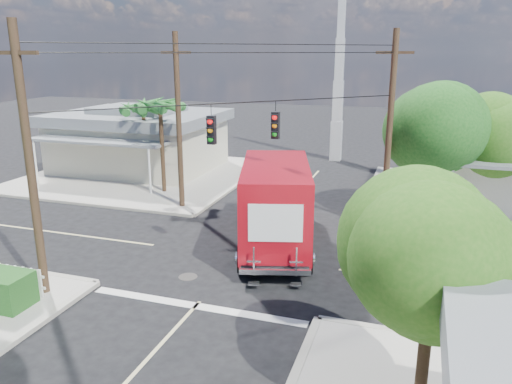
% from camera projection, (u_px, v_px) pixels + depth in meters
% --- Properties ---
extents(ground, '(120.00, 120.00, 0.00)m').
position_uv_depth(ground, '(241.00, 257.00, 20.26)').
color(ground, black).
rests_on(ground, ground).
extents(sidewalk_ne, '(14.12, 14.12, 0.14)m').
position_uv_depth(sidewalk_ne, '(499.00, 205.00, 26.91)').
color(sidewalk_ne, '#ADA89C').
rests_on(sidewalk_ne, ground).
extents(sidewalk_nw, '(14.12, 14.12, 0.14)m').
position_uv_depth(sidewalk_nw, '(144.00, 175.00, 33.47)').
color(sidewalk_nw, '#ADA89C').
rests_on(sidewalk_nw, ground).
extents(road_markings, '(32.00, 32.00, 0.01)m').
position_uv_depth(road_markings, '(227.00, 271.00, 18.91)').
color(road_markings, beige).
rests_on(road_markings, ground).
extents(building_nw, '(10.80, 10.20, 4.30)m').
position_uv_depth(building_nw, '(139.00, 139.00, 34.67)').
color(building_nw, beige).
rests_on(building_nw, sidewalk_nw).
extents(radio_tower, '(0.80, 0.80, 17.00)m').
position_uv_depth(radio_tower, '(339.00, 85.00, 36.87)').
color(radio_tower, silver).
rests_on(radio_tower, ground).
extents(tree_ne_front, '(4.21, 4.14, 6.66)m').
position_uv_depth(tree_ne_front, '(437.00, 125.00, 22.97)').
color(tree_ne_front, '#422D1C').
rests_on(tree_ne_front, sidewalk_ne).
extents(tree_ne_back, '(3.77, 3.66, 5.82)m').
position_uv_depth(tree_ne_back, '(491.00, 133.00, 24.36)').
color(tree_ne_back, '#422D1C').
rests_on(tree_ne_back, sidewalk_ne).
extents(tree_se, '(3.67, 3.54, 5.62)m').
position_uv_depth(tree_se, '(435.00, 249.00, 10.43)').
color(tree_se, '#422D1C').
rests_on(tree_se, sidewalk_se).
extents(palm_nw_front, '(3.01, 3.08, 5.59)m').
position_uv_depth(palm_nw_front, '(160.00, 107.00, 28.02)').
color(palm_nw_front, '#422D1C').
rests_on(palm_nw_front, sidewalk_nw).
extents(palm_nw_back, '(3.01, 3.08, 5.19)m').
position_uv_depth(palm_nw_back, '(143.00, 110.00, 30.09)').
color(palm_nw_back, '#422D1C').
rests_on(palm_nw_back, sidewalk_nw).
extents(utility_poles, '(12.00, 10.68, 9.00)m').
position_uv_depth(utility_poles, '(217.00, 135.00, 20.94)').
color(utility_poles, '#473321').
rests_on(utility_poles, ground).
extents(vending_boxes, '(1.90, 0.50, 1.10)m').
position_uv_depth(vending_boxes, '(413.00, 211.00, 23.78)').
color(vending_boxes, '#A5191C').
rests_on(vending_boxes, sidewalk_ne).
extents(delivery_truck, '(4.76, 8.89, 3.69)m').
position_uv_depth(delivery_truck, '(275.00, 203.00, 21.05)').
color(delivery_truck, black).
rests_on(delivery_truck, ground).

